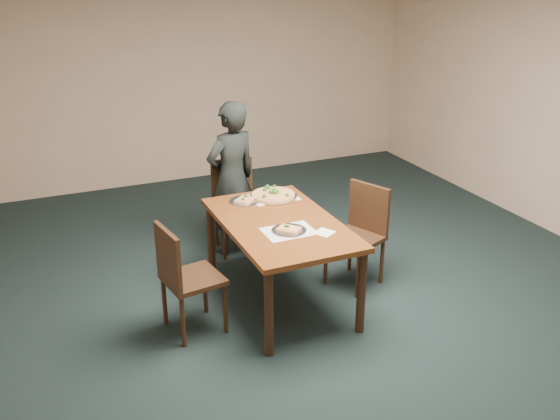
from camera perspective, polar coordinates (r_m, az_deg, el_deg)
name	(u,v)px	position (r m, az deg, el deg)	size (l,w,h in m)	color
ground	(339,325)	(5.16, 5.42, -10.42)	(8.00, 8.00, 0.00)	black
room_shell	(348,114)	(4.47, 6.22, 8.68)	(8.00, 8.00, 8.00)	#CBA98C
dining_table	(280,231)	(5.17, 0.00, -1.97)	(0.90, 1.50, 0.75)	#542910
chair_far	(235,200)	(6.25, -4.14, 0.96)	(0.46, 0.46, 0.91)	black
chair_left	(183,274)	(4.86, -8.84, -5.79)	(0.48, 0.48, 0.91)	black
chair_right	(361,229)	(5.61, 7.38, -1.73)	(0.55, 0.55, 0.91)	black
diner	(232,178)	(6.10, -4.43, 2.90)	(0.56, 0.37, 1.53)	black
placemat_main	(273,197)	(5.64, -0.61, 1.19)	(0.42, 0.32, 0.00)	white
placemat_near	(289,231)	(4.95, 0.82, -1.95)	(0.40, 0.30, 0.00)	white
pizza_pan	(273,195)	(5.64, -0.63, 1.41)	(0.43, 0.43, 0.07)	silver
slice_plate_near	(289,230)	(4.94, 0.81, -1.82)	(0.28, 0.28, 0.05)	silver
slice_plate_far	(245,200)	(5.55, -3.23, 0.89)	(0.28, 0.28, 0.06)	silver
napkin	(324,233)	(4.93, 4.06, -2.08)	(0.14, 0.14, 0.01)	white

